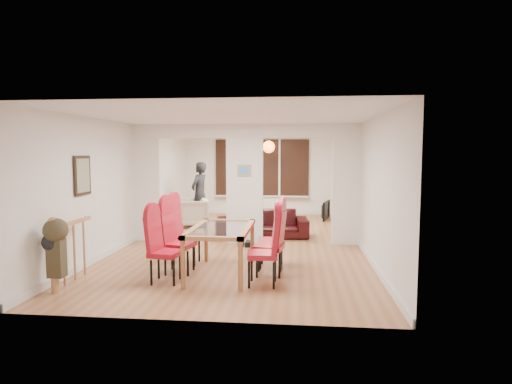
# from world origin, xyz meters

# --- Properties ---
(floor) EXTENTS (5.00, 9.00, 0.01)m
(floor) POSITION_xyz_m (0.00, 0.00, 0.00)
(floor) COLOR #9C653E
(floor) RESTS_ON ground
(room_walls) EXTENTS (5.00, 9.00, 2.60)m
(room_walls) POSITION_xyz_m (0.00, 0.00, 1.30)
(room_walls) COLOR silver
(room_walls) RESTS_ON floor
(divider_wall) EXTENTS (5.00, 0.18, 2.60)m
(divider_wall) POSITION_xyz_m (0.00, 0.00, 1.30)
(divider_wall) COLOR white
(divider_wall) RESTS_ON floor
(bay_window_blinds) EXTENTS (3.00, 0.08, 1.80)m
(bay_window_blinds) POSITION_xyz_m (0.00, 4.44, 1.50)
(bay_window_blinds) COLOR black
(bay_window_blinds) RESTS_ON room_walls
(radiator) EXTENTS (1.40, 0.08, 0.50)m
(radiator) POSITION_xyz_m (0.00, 4.40, 0.30)
(radiator) COLOR white
(radiator) RESTS_ON floor
(pendant_light) EXTENTS (0.36, 0.36, 0.36)m
(pendant_light) POSITION_xyz_m (0.30, 3.30, 2.15)
(pendant_light) COLOR orange
(pendant_light) RESTS_ON room_walls
(stair_newel) EXTENTS (0.40, 1.20, 1.10)m
(stair_newel) POSITION_xyz_m (-2.25, -3.20, 0.55)
(stair_newel) COLOR #AC794F
(stair_newel) RESTS_ON floor
(wall_poster) EXTENTS (0.04, 0.52, 0.67)m
(wall_poster) POSITION_xyz_m (-2.47, -2.40, 1.60)
(wall_poster) COLOR gray
(wall_poster) RESTS_ON room_walls
(pillar_photo) EXTENTS (0.30, 0.03, 0.25)m
(pillar_photo) POSITION_xyz_m (0.00, -0.10, 1.60)
(pillar_photo) COLOR #4C8CD8
(pillar_photo) RESTS_ON divider_wall
(dining_table) EXTENTS (0.94, 1.68, 0.79)m
(dining_table) POSITION_xyz_m (-0.07, -2.55, 0.39)
(dining_table) COLOR #975F37
(dining_table) RESTS_ON floor
(dining_chair_la) EXTENTS (0.50, 0.50, 1.07)m
(dining_chair_la) POSITION_xyz_m (-0.84, -3.05, 0.53)
(dining_chair_la) COLOR maroon
(dining_chair_la) RESTS_ON floor
(dining_chair_lb) EXTENTS (0.52, 0.52, 1.13)m
(dining_chair_lb) POSITION_xyz_m (-0.77, -2.53, 0.57)
(dining_chair_lb) COLOR maroon
(dining_chair_lb) RESTS_ON floor
(dining_chair_lc) EXTENTS (0.50, 0.50, 1.12)m
(dining_chair_lc) POSITION_xyz_m (-0.81, -1.93, 0.56)
(dining_chair_lc) COLOR maroon
(dining_chair_lc) RESTS_ON floor
(dining_chair_ra) EXTENTS (0.48, 0.48, 1.11)m
(dining_chair_ra) POSITION_xyz_m (0.64, -3.04, 0.55)
(dining_chair_ra) COLOR maroon
(dining_chair_ra) RESTS_ON floor
(dining_chair_rb) EXTENTS (0.50, 0.50, 1.10)m
(dining_chair_rb) POSITION_xyz_m (0.71, -2.50, 0.55)
(dining_chair_rb) COLOR maroon
(dining_chair_rb) RESTS_ON floor
(dining_chair_rc) EXTENTS (0.48, 0.48, 1.08)m
(dining_chair_rc) POSITION_xyz_m (0.71, -2.01, 0.54)
(dining_chair_rc) COLOR maroon
(dining_chair_rc) RESTS_ON floor
(sofa) EXTENTS (2.23, 1.04, 0.63)m
(sofa) POSITION_xyz_m (0.33, 0.64, 0.31)
(sofa) COLOR black
(sofa) RESTS_ON floor
(armchair) EXTENTS (0.98, 1.00, 0.75)m
(armchair) POSITION_xyz_m (-1.65, 1.90, 0.37)
(armchair) COLOR beige
(armchair) RESTS_ON floor
(person) EXTENTS (0.73, 0.59, 1.72)m
(person) POSITION_xyz_m (-1.57, 2.36, 0.86)
(person) COLOR black
(person) RESTS_ON floor
(television) EXTENTS (0.95, 0.35, 0.55)m
(television) POSITION_xyz_m (1.92, 3.46, 0.27)
(television) COLOR black
(television) RESTS_ON floor
(coffee_table) EXTENTS (1.16, 0.82, 0.24)m
(coffee_table) POSITION_xyz_m (0.35, 2.45, 0.12)
(coffee_table) COLOR black
(coffee_table) RESTS_ON floor
(bottle) EXTENTS (0.07, 0.07, 0.30)m
(bottle) POSITION_xyz_m (0.56, 2.44, 0.39)
(bottle) COLOR #143F19
(bottle) RESTS_ON coffee_table
(bowl) EXTENTS (0.23, 0.23, 0.06)m
(bowl) POSITION_xyz_m (0.20, 2.44, 0.27)
(bowl) COLOR black
(bowl) RESTS_ON coffee_table
(shoes) EXTENTS (0.26, 0.28, 0.11)m
(shoes) POSITION_xyz_m (0.05, -0.42, 0.05)
(shoes) COLOR black
(shoes) RESTS_ON floor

